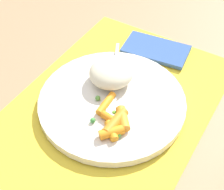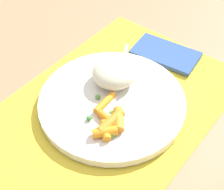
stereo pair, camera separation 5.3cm
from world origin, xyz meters
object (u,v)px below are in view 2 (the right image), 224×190
Objects in this scene: plate at (112,102)px; rice_mound at (115,73)px; napkin at (165,53)px; fork at (116,85)px; carrot_portion at (110,121)px.

rice_mound reaches higher than plate.
fork is at bearing -5.65° from napkin.
plate is 1.46× the size of fork.
carrot_portion is 0.09m from fork.
fork reaches higher than plate.
rice_mound reaches higher than napkin.
carrot_portion reaches higher than plate.
plate is 2.77× the size of carrot_portion.
fork reaches higher than napkin.
fork is (0.01, 0.01, -0.02)m from rice_mound.
rice_mound is (-0.04, -0.02, 0.03)m from plate.
rice_mound is at bearing -145.84° from carrot_portion.
plate is at bearing -144.65° from carrot_portion.
carrot_portion is (0.05, 0.03, 0.02)m from plate.
fork is 1.34× the size of napkin.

